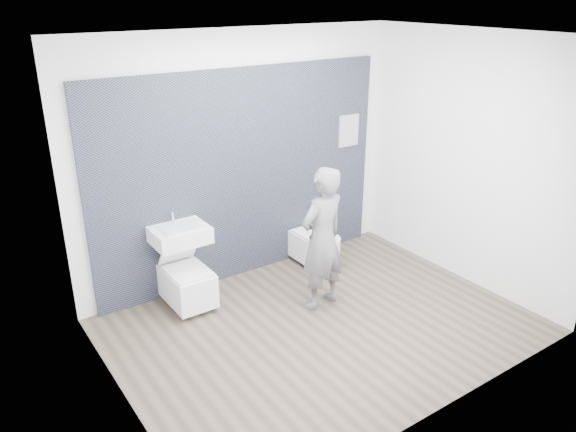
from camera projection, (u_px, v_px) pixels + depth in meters
ground at (322, 326)px, 5.67m from camera, size 4.00×4.00×0.00m
room_shell at (326, 160)px, 5.01m from camera, size 4.00×4.00×4.00m
tile_wall at (247, 270)px, 6.79m from camera, size 3.60×0.06×2.40m
washbasin at (180, 234)px, 5.81m from camera, size 0.57×0.43×0.43m
toilet_square at (187, 284)px, 5.94m from camera, size 0.43×0.62×0.75m
toilet_rounded at (317, 248)px, 6.83m from camera, size 0.40×0.67×0.36m
info_placard at (344, 242)px, 7.53m from camera, size 0.29×0.03×0.39m
visitor at (322, 239)px, 5.77m from camera, size 0.61×0.45×1.55m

